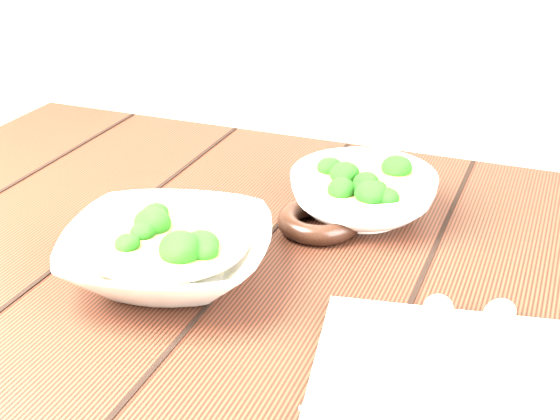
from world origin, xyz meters
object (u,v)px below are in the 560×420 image
Objects in this scene: soup_bowl_back at (363,193)px; trivet at (319,221)px; table at (267,343)px; napkin at (448,374)px; soup_bowl_front at (168,252)px.

trivet is (-0.04, -0.06, -0.02)m from soup_bowl_back.
table is 11.34× the size of trivet.
napkin reaches higher than table.
soup_bowl_back is at bearing 57.10° from trivet.
table is 5.20× the size of soup_bowl_back.
trivet is at bearing 120.61° from napkin.
napkin is (0.24, -0.15, 0.13)m from table.
trivet is at bearing 54.33° from soup_bowl_front.
trivet is at bearing -122.90° from soup_bowl_back.
soup_bowl_back is at bearing 55.04° from soup_bowl_front.
soup_bowl_back is 0.94× the size of napkin.
soup_bowl_front is 0.21m from trivet.
table is 0.31m from napkin.
table is at bearing -115.25° from soup_bowl_back.
napkin is (0.17, -0.30, -0.03)m from soup_bowl_back.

